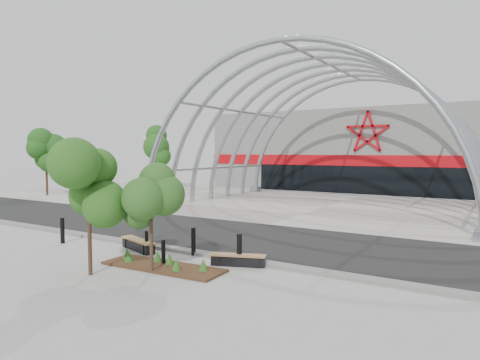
# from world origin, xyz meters

# --- Properties ---
(ground) EXTENTS (140.00, 140.00, 0.00)m
(ground) POSITION_xyz_m (0.00, 0.00, 0.00)
(ground) COLOR #9B9B95
(ground) RESTS_ON ground
(road) EXTENTS (140.00, 7.00, 0.02)m
(road) POSITION_xyz_m (0.00, 3.50, 0.01)
(road) COLOR black
(road) RESTS_ON ground
(forecourt) EXTENTS (60.00, 17.00, 0.04)m
(forecourt) POSITION_xyz_m (0.00, 15.50, 0.02)
(forecourt) COLOR gray
(forecourt) RESTS_ON ground
(kerb) EXTENTS (60.00, 0.50, 0.12)m
(kerb) POSITION_xyz_m (0.00, -0.25, 0.06)
(kerb) COLOR slate
(kerb) RESTS_ON ground
(arena_building) EXTENTS (34.00, 15.24, 8.00)m
(arena_building) POSITION_xyz_m (0.00, 33.45, 3.99)
(arena_building) COLOR slate
(arena_building) RESTS_ON ground
(vault_canopy) EXTENTS (20.80, 15.80, 20.36)m
(vault_canopy) POSITION_xyz_m (0.00, 15.50, 0.02)
(vault_canopy) COLOR #9AA0A5
(vault_canopy) RESTS_ON ground
(planting_bed) EXTENTS (4.50, 1.58, 0.47)m
(planting_bed) POSITION_xyz_m (0.83, -2.39, 0.11)
(planting_bed) COLOR #332015
(planting_bed) RESTS_ON ground
(street_tree_0) EXTENTS (1.76, 1.76, 4.01)m
(street_tree_0) POSITION_xyz_m (-0.54, -4.25, 2.88)
(street_tree_0) COLOR black
(street_tree_0) RESTS_ON ground
(street_tree_1) EXTENTS (1.45, 1.45, 3.42)m
(street_tree_1) POSITION_xyz_m (0.96, -3.03, 2.46)
(street_tree_1) COLOR #302215
(street_tree_1) RESTS_ON ground
(bench_0) EXTENTS (2.15, 1.08, 0.44)m
(bench_0) POSITION_xyz_m (-1.71, -0.98, 0.22)
(bench_0) COLOR black
(bench_0) RESTS_ON ground
(bench_1) EXTENTS (1.95, 1.08, 0.40)m
(bench_1) POSITION_xyz_m (2.92, -0.83, 0.20)
(bench_1) COLOR black
(bench_1) RESTS_ON ground
(bollard_0) EXTENTS (0.18, 0.18, 1.10)m
(bollard_0) POSITION_xyz_m (-5.45, -1.74, 0.55)
(bollard_0) COLOR black
(bollard_0) RESTS_ON ground
(bollard_1) EXTENTS (0.14, 0.14, 0.85)m
(bollard_1) POSITION_xyz_m (-1.18, -1.05, 0.43)
(bollard_1) COLOR black
(bollard_1) RESTS_ON ground
(bollard_2) EXTENTS (0.17, 0.17, 1.06)m
(bollard_2) POSITION_xyz_m (0.67, -0.45, 0.53)
(bollard_2) COLOR black
(bollard_2) RESTS_ON ground
(bollard_3) EXTENTS (0.14, 0.14, 0.90)m
(bollard_3) POSITION_xyz_m (0.68, -2.15, 0.45)
(bollard_3) COLOR black
(bollard_3) RESTS_ON ground
(bollard_4) EXTENTS (0.18, 0.18, 1.10)m
(bollard_4) POSITION_xyz_m (2.91, -0.73, 0.55)
(bollard_4) COLOR black
(bollard_4) RESTS_ON ground
(bg_tree_0) EXTENTS (3.00, 3.00, 6.45)m
(bg_tree_0) POSITION_xyz_m (-20.00, 20.00, 4.64)
(bg_tree_0) COLOR black
(bg_tree_0) RESTS_ON ground
(bg_tree_2) EXTENTS (2.55, 2.55, 5.38)m
(bg_tree_2) POSITION_xyz_m (-24.00, 10.00, 3.86)
(bg_tree_2) COLOR #2E2115
(bg_tree_2) RESTS_ON ground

